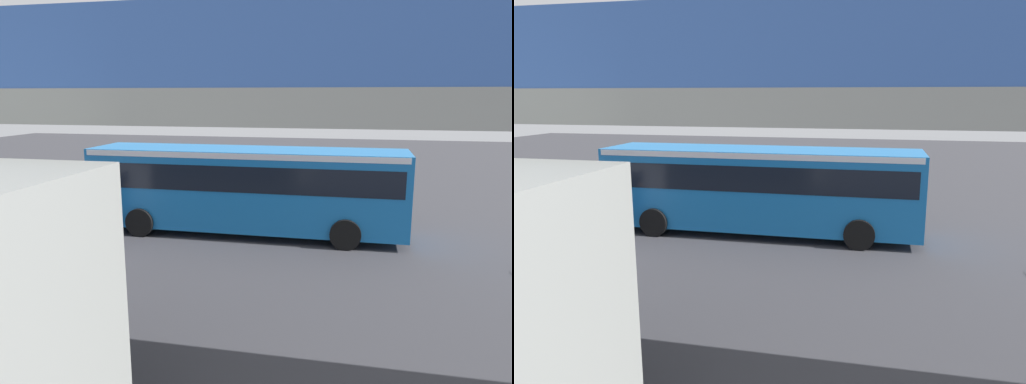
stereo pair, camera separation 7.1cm
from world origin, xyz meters
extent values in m
plane|color=#38383D|center=(0.00, 0.00, 0.00)|extent=(80.00, 80.00, 0.00)
cube|color=#196BB7|center=(0.89, 0.31, 1.72)|extent=(11.50, 2.55, 2.86)
cube|color=black|center=(0.89, 0.31, 2.23)|extent=(11.04, 2.59, 0.90)
cube|color=white|center=(0.89, 0.31, 3.03)|extent=(11.27, 2.58, 0.20)
cube|color=black|center=(6.66, 0.31, 2.06)|extent=(0.04, 2.24, 1.20)
cylinder|color=black|center=(4.57, 1.58, 0.52)|extent=(1.04, 0.30, 1.04)
cylinder|color=black|center=(4.57, -0.97, 0.52)|extent=(1.04, 0.30, 1.04)
cylinder|color=black|center=(-2.79, 1.58, 0.52)|extent=(1.04, 0.30, 1.04)
cylinder|color=black|center=(-2.79, -0.97, 0.52)|extent=(1.04, 0.30, 1.04)
cylinder|color=black|center=(6.76, 5.62, 0.34)|extent=(0.68, 0.22, 0.68)
cylinder|color=black|center=(6.76, 3.67, 0.34)|extent=(0.68, 0.22, 0.68)
cylinder|color=#2D2D38|center=(5.55, 2.53, 0.42)|extent=(0.32, 0.32, 0.85)
cylinder|color=navy|center=(5.55, 2.53, 1.20)|extent=(0.38, 0.38, 0.70)
sphere|color=tan|center=(5.55, 2.53, 1.68)|extent=(0.22, 0.22, 0.22)
cube|color=silver|center=(-4.00, -2.01, 0.00)|extent=(2.00, 0.20, 0.01)
cube|color=silver|center=(0.00, -2.01, 0.00)|extent=(2.00, 0.20, 0.01)
cube|color=silver|center=(4.00, -2.01, 0.00)|extent=(2.00, 0.20, 0.01)
cube|color=gray|center=(0.00, 9.82, 4.91)|extent=(30.06, 2.60, 0.50)
cube|color=#3359A5|center=(0.00, 8.57, 5.71)|extent=(30.06, 0.08, 1.10)
cube|color=#3359A5|center=(0.00, 11.07, 5.71)|extent=(30.06, 0.08, 1.10)
camera|label=1|loc=(-3.11, 17.07, 5.07)|focal=33.43mm
camera|label=2|loc=(-3.18, 17.05, 5.07)|focal=33.43mm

